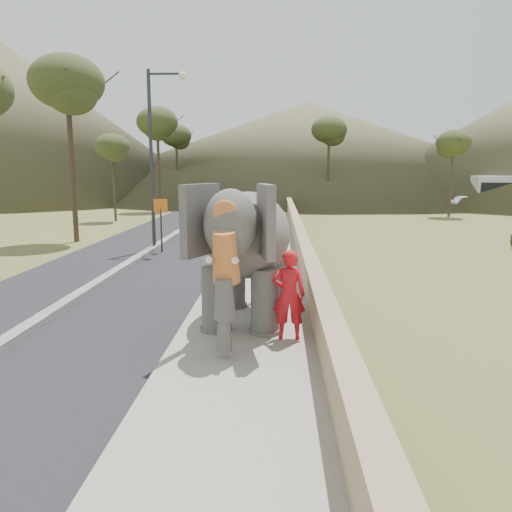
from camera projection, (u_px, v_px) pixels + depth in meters
The scene contains 12 objects.
ground at pixel (246, 333), 11.45m from camera, with size 160.00×160.00×0.00m, color olive.
road at pixel (146, 256), 21.51m from camera, with size 7.00×120.00×0.03m, color black.
median at pixel (145, 254), 21.49m from camera, with size 0.35×120.00×0.22m, color black.
walkway at pixel (261, 255), 21.28m from camera, with size 3.00×120.00×0.15m, color #9E9687.
parapet at pixel (300, 245), 21.12m from camera, with size 0.30×120.00×1.10m, color tan.
lamppost at pixel (158, 143), 22.21m from camera, with size 1.76×0.36×8.00m.
signboard at pixel (161, 216), 22.13m from camera, with size 0.60×0.08×2.40m.
distant_car at pixel (470, 203), 44.70m from camera, with size 1.70×4.23×1.44m, color silver.
hill_far at pixel (306, 148), 78.91m from camera, with size 80.00×80.00×14.00m, color brown.
elephant_and_man at pixel (248, 254), 11.74m from camera, with size 2.70×4.65×3.21m.
motorcyclist at pixel (213, 216), 30.99m from camera, with size 1.45×1.66×1.97m.
trees at pixel (240, 163), 38.82m from camera, with size 47.90×40.68×9.50m.
Camera 1 is at (0.71, -10.96, 3.71)m, focal length 35.00 mm.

